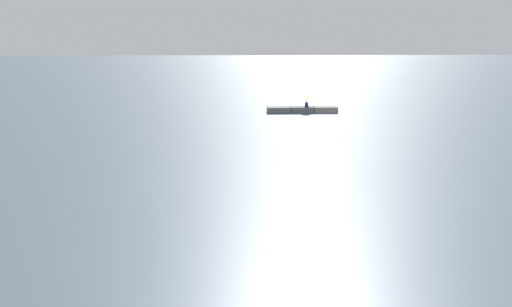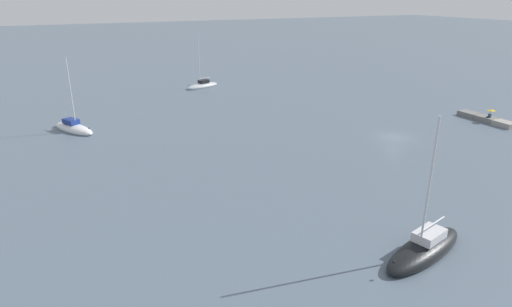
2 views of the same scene
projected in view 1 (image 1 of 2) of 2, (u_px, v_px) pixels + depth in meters
The scene contains 4 objects.
ground_plane at pixel (326, 136), 54.76m from camera, with size 500.00×500.00×0.00m, color slate.
seawall_pier at pixel (302, 110), 71.67m from camera, with size 8.70×1.87×0.70m.
person_seated_blue_left at pixel (307, 105), 71.42m from camera, with size 0.41×0.62×0.73m.
umbrella_open_yellow at pixel (307, 98), 71.41m from camera, with size 1.12×1.12×1.25m.
Camera 1 is at (9.44, 53.59, 9.19)m, focal length 40.57 mm.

